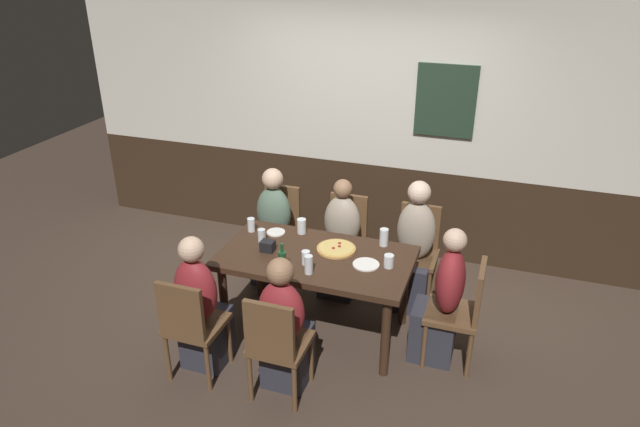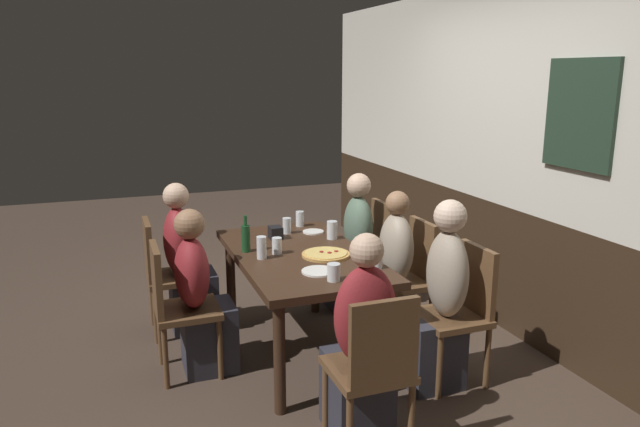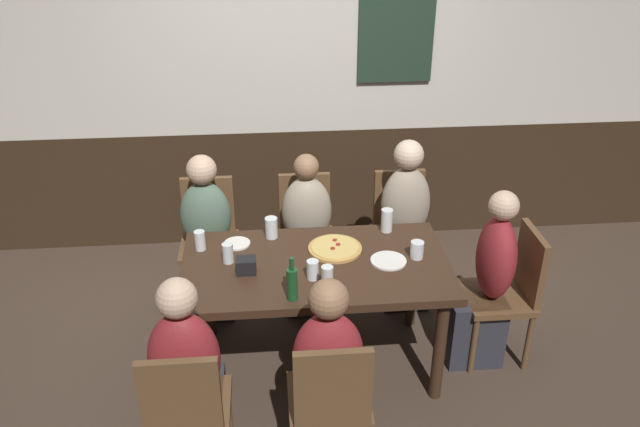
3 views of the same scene
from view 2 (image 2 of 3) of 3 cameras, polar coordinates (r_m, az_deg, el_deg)
The scene contains 27 objects.
ground_plane at distance 4.30m, azimuth -1.84°, elevation -13.23°, with size 12.00×12.00×0.00m, color #423328.
wall_back at distance 4.67m, azimuth 17.73°, elevation 5.06°, with size 6.40×0.13×2.60m.
dining_table at distance 4.05m, azimuth -1.91°, elevation -4.96°, with size 1.55×0.86×0.74m.
chair_left_far at distance 5.00m, azimuth 4.87°, elevation -3.28°, with size 0.40×0.40×0.88m.
chair_head_east at distance 3.09m, azimuth 5.22°, elevation -14.27°, with size 0.40×0.40×0.88m.
chair_mid_near at distance 3.94m, azimuth -13.75°, elevation -8.31°, with size 0.40×0.40×0.88m.
chair_left_near at distance 4.58m, azimuth -14.74°, elevation -5.27°, with size 0.40×0.40×0.88m.
chair_mid_far at distance 4.42m, azimuth 8.59°, elevation -5.64°, with size 0.40×0.40×0.88m.
chair_right_far at distance 3.88m, azimuth 13.43°, elevation -8.66°, with size 0.40×0.40×0.88m.
person_left_far at distance 4.94m, azimuth 3.15°, elevation -3.66°, with size 0.34×0.37×1.13m.
person_head_east at distance 3.23m, azimuth 3.96°, elevation -13.25°, with size 0.37×0.34×1.15m.
person_mid_near at distance 3.97m, azimuth -11.35°, elevation -8.53°, with size 0.34×0.37×1.10m.
person_left_near at distance 4.60m, azimuth -12.71°, elevation -5.25°, with size 0.34×0.37×1.15m.
person_mid_far at distance 4.36m, azimuth 6.67°, elevation -6.30°, with size 0.34×0.37×1.12m.
person_right_far at distance 3.80m, azimuth 11.39°, elevation -8.91°, with size 0.34×0.37×1.19m.
pizza at distance 3.95m, azimuth 0.57°, elevation -3.94°, with size 0.32×0.32×0.03m.
highball_clear at distance 4.49m, azimuth -3.20°, elevation -1.29°, with size 0.06×0.06×0.12m.
beer_glass_half at distance 3.90m, azimuth -5.63°, elevation -3.41°, with size 0.06×0.06×0.15m.
beer_glass_tall at distance 4.00m, azimuth -4.16°, elevation -3.20°, with size 0.07×0.07×0.11m.
pint_glass_amber at distance 3.48m, azimuth 1.32°, elevation -5.74°, with size 0.08×0.08×0.10m.
tumbler_water at distance 4.69m, azimuth -1.95°, elevation -0.61°, with size 0.06×0.06×0.12m.
pint_glass_pale at distance 4.34m, azimuth 1.17°, elevation -1.72°, with size 0.08×0.08×0.13m.
tumbler_short at distance 3.71m, azimuth 5.46°, elevation -4.29°, with size 0.07×0.07×0.15m.
beer_bottle_green at distance 4.05m, azimuth -7.15°, elevation -2.31°, with size 0.06×0.06×0.25m.
plate_white_large at distance 3.64m, azimuth -0.15°, elevation -5.58°, with size 0.21×0.21×0.01m, color white.
plate_white_small at distance 4.52m, azimuth -0.65°, elevation -1.77°, with size 0.16×0.16×0.01m, color white.
condiment_caddy at distance 4.36m, azimuth -4.30°, elevation -1.84°, with size 0.11×0.09×0.09m, color black.
Camera 2 is at (3.66, -1.19, 1.93)m, focal length 33.30 mm.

